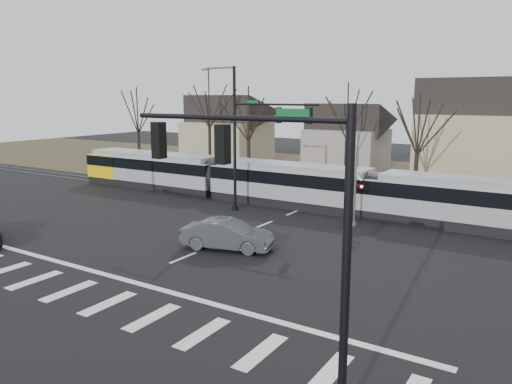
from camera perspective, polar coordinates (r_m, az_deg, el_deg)
The scene contains 15 objects.
ground at distance 24.64m, azimuth -11.37°, elevation -8.64°, with size 140.00×140.00×0.00m, color black.
grass_verge at distance 51.94m, azimuth 13.68°, elevation 1.58°, with size 140.00×28.00×0.01m, color #38331E.
crosswalk at distance 22.13m, azimuth -18.65°, elevation -11.30°, with size 27.00×2.60×0.01m.
stop_line at distance 23.46m, azimuth -14.44°, elevation -9.77°, with size 28.00×0.35×0.01m, color silver.
lane_dashes at distance 37.37m, azimuth 5.74°, elevation -1.73°, with size 0.18×30.00×0.01m.
rail_pair at distance 37.19m, azimuth 5.60°, elevation -1.76°, with size 90.00×1.52×0.06m.
tram at distance 37.68m, azimuth 3.84°, elevation 1.07°, with size 41.76×3.10×3.17m.
sedan at distance 27.01m, azimuth -3.27°, elevation -4.88°, with size 5.21×2.96×1.62m, color #404246.
signal_pole_near_right at distance 12.65m, azimuth 2.48°, elevation -2.77°, with size 6.72×0.44×8.00m.
signal_pole_far at distance 34.69m, azimuth -0.28°, elevation 6.86°, with size 9.28×0.44×10.20m.
rail_crossing_signal at distance 32.14m, azimuth 11.22°, elevation -0.54°, with size 1.08×0.36×4.00m.
tree_row at distance 45.08m, azimuth 13.91°, elevation 6.59°, with size 59.20×7.20×10.00m.
house_a at distance 62.39m, azimuth -3.31°, elevation 7.51°, with size 9.72×8.64×8.60m.
house_b at distance 56.93m, azimuth 10.37°, elevation 6.52°, with size 8.64×7.56×7.65m.
house_c at distance 50.28m, azimuth 24.14°, elevation 6.64°, with size 10.80×8.64×10.10m.
Camera 1 is at (16.20, -16.67, 8.16)m, focal length 35.00 mm.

